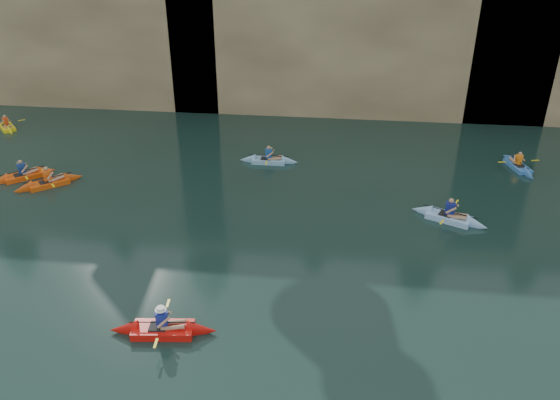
# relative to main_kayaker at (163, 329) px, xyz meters

# --- Properties ---
(ground) EXTENTS (160.00, 160.00, 0.00)m
(ground) POSITION_rel_main_kayaker_xyz_m (3.94, 0.25, -0.17)
(ground) COLOR black
(ground) RESTS_ON ground
(cliff) EXTENTS (70.00, 16.00, 12.00)m
(cliff) POSITION_rel_main_kayaker_xyz_m (3.94, 30.25, 5.83)
(cliff) COLOR tan
(cliff) RESTS_ON ground
(cliff_slab_west) EXTENTS (26.00, 2.40, 10.56)m
(cliff_slab_west) POSITION_rel_main_kayaker_xyz_m (-16.06, 22.85, 5.11)
(cliff_slab_west) COLOR tan
(cliff_slab_west) RESTS_ON ground
(cliff_slab_center) EXTENTS (24.00, 2.40, 11.40)m
(cliff_slab_center) POSITION_rel_main_kayaker_xyz_m (5.94, 22.85, 5.53)
(cliff_slab_center) COLOR tan
(cliff_slab_center) RESTS_ON ground
(sea_cave_west) EXTENTS (4.50, 1.00, 4.00)m
(sea_cave_west) POSITION_rel_main_kayaker_xyz_m (-14.06, 22.20, 1.83)
(sea_cave_west) COLOR black
(sea_cave_west) RESTS_ON ground
(sea_cave_center) EXTENTS (3.50, 1.00, 3.20)m
(sea_cave_center) POSITION_rel_main_kayaker_xyz_m (-0.06, 22.20, 1.43)
(sea_cave_center) COLOR black
(sea_cave_center) RESTS_ON ground
(sea_cave_east) EXTENTS (5.00, 1.00, 4.50)m
(sea_cave_east) POSITION_rel_main_kayaker_xyz_m (13.94, 22.20, 2.08)
(sea_cave_east) COLOR black
(sea_cave_east) RESTS_ON ground
(main_kayaker) EXTENTS (3.49, 2.32, 1.27)m
(main_kayaker) POSITION_rel_main_kayaker_xyz_m (0.00, 0.00, 0.00)
(main_kayaker) COLOR red
(main_kayaker) RESTS_ON ground
(kayaker_orange) EXTENTS (3.01, 2.76, 1.27)m
(kayaker_orange) POSITION_rel_main_kayaker_xyz_m (-8.95, 9.77, -0.01)
(kayaker_orange) COLOR #DF4E0E
(kayaker_orange) RESTS_ON ground
(kayaker_ltblue_near) EXTENTS (3.36, 2.37, 1.32)m
(kayaker_ltblue_near) POSITION_rel_main_kayaker_xyz_m (10.14, 8.60, -0.01)
(kayaker_ltblue_near) COLOR #96C8FC
(kayaker_ltblue_near) RESTS_ON ground
(kayaker_yellow) EXTENTS (2.40, 2.50, 1.14)m
(kayaker_yellow) POSITION_rel_main_kayaker_xyz_m (-15.57, 17.15, -0.03)
(kayaker_yellow) COLOR yellow
(kayaker_yellow) RESTS_ON ground
(kayaker_ltblue_mid) EXTENTS (3.17, 2.38, 1.21)m
(kayaker_ltblue_mid) POSITION_rel_main_kayaker_xyz_m (1.45, 13.90, -0.02)
(kayaker_ltblue_mid) COLOR #85BADF
(kayaker_ltblue_mid) RESTS_ON ground
(kayaker_blue_east) EXTENTS (2.22, 3.29, 1.14)m
(kayaker_blue_east) POSITION_rel_main_kayaker_xyz_m (14.61, 14.77, -0.03)
(kayaker_blue_east) COLOR #3B78C8
(kayaker_blue_east) RESTS_ON ground
(kayaker_extra_west) EXTENTS (2.86, 2.63, 1.24)m
(kayaker_extra_west) POSITION_rel_main_kayaker_xyz_m (-10.65, 10.42, -0.02)
(kayaker_extra_west) COLOR #FC530F
(kayaker_extra_west) RESTS_ON ground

